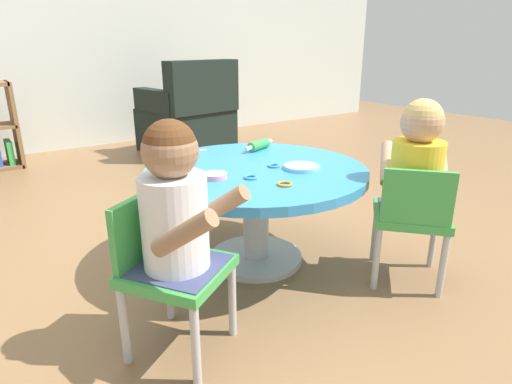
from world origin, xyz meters
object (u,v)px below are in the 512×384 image
(child_chair_right, at_px, (411,217))
(rolling_pin, at_px, (259,145))
(armchair_dark, at_px, (189,119))
(child_chair_left, at_px, (169,267))
(craft_scissors, at_px, (190,152))
(seated_child_left, at_px, (175,203))
(seated_child_right, at_px, (417,162))
(craft_table, at_px, (256,188))

(child_chair_right, bearing_deg, rolling_pin, 104.75)
(armchair_dark, bearing_deg, rolling_pin, -106.06)
(child_chair_left, xyz_separation_m, craft_scissors, (0.47, 0.76, 0.16))
(seated_child_left, xyz_separation_m, child_chair_right, (0.99, -0.16, -0.23))
(seated_child_left, xyz_separation_m, seated_child_right, (1.02, -0.14, 0.00))
(armchair_dark, bearing_deg, seated_child_left, -117.62)
(child_chair_left, distance_m, craft_scissors, 0.91)
(child_chair_right, bearing_deg, child_chair_left, 169.05)
(seated_child_left, bearing_deg, seated_child_right, -7.59)
(craft_table, distance_m, craft_scissors, 0.45)
(seated_child_right, xyz_separation_m, armchair_dark, (0.30, 2.65, -0.22))
(armchair_dark, height_order, craft_scissors, armchair_dark)
(seated_child_left, distance_m, rolling_pin, 1.01)
(seated_child_right, height_order, craft_scissors, seated_child_right)
(child_chair_left, bearing_deg, seated_child_right, -9.24)
(seated_child_left, relative_size, rolling_pin, 2.28)
(child_chair_right, bearing_deg, craft_table, 128.27)
(craft_table, height_order, rolling_pin, rolling_pin)
(craft_scissors, bearing_deg, child_chair_right, -60.72)
(child_chair_right, bearing_deg, armchair_dark, 83.00)
(craft_table, relative_size, seated_child_right, 1.95)
(craft_scissors, bearing_deg, seated_child_left, -119.72)
(child_chair_left, xyz_separation_m, rolling_pin, (0.80, 0.61, 0.18))
(craft_scissors, bearing_deg, child_chair_left, -121.98)
(child_chair_right, distance_m, craft_scissors, 1.11)
(armchair_dark, bearing_deg, child_chair_left, -118.32)
(armchair_dark, distance_m, craft_scissors, 1.94)
(rolling_pin, bearing_deg, child_chair_right, -75.25)
(armchair_dark, xyz_separation_m, craft_scissors, (-0.86, -1.73, 0.16))
(seated_child_right, relative_size, craft_scissors, 3.69)
(child_chair_right, relative_size, seated_child_right, 1.05)
(child_chair_right, distance_m, seated_child_right, 0.23)
(craft_table, relative_size, child_chair_left, 1.86)
(seated_child_left, height_order, rolling_pin, seated_child_left)
(craft_table, xyz_separation_m, craft_scissors, (-0.11, 0.42, 0.10))
(craft_table, bearing_deg, armchair_dark, 70.75)
(child_chair_right, xyz_separation_m, craft_scissors, (-0.54, 0.96, 0.16))
(armchair_dark, bearing_deg, child_chair_right, -97.00)
(craft_table, relative_size, seated_child_left, 1.95)
(child_chair_left, relative_size, armchair_dark, 0.63)
(seated_child_right, xyz_separation_m, craft_scissors, (-0.57, 0.93, -0.06))
(seated_child_left, bearing_deg, craft_table, 33.19)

